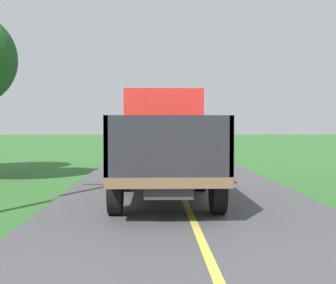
% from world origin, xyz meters
% --- Properties ---
extents(banana_truck_near, '(2.38, 5.82, 2.80)m').
position_xyz_m(banana_truck_near, '(-0.48, 11.78, 1.46)').
color(banana_truck_near, '#2D2D30').
rests_on(banana_truck_near, road_surface).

